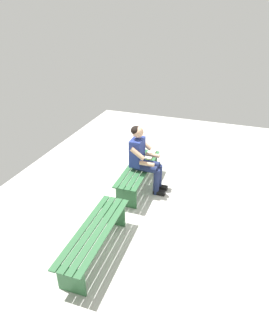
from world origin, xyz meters
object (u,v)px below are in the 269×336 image
(bench_far, at_px, (95,236))
(book_open, at_px, (150,155))
(person_seated, at_px, (143,157))
(bench_near, at_px, (138,172))
(apple, at_px, (142,156))

(bench_far, distance_m, book_open, 2.38)
(bench_far, bearing_deg, person_seated, 176.87)
(person_seated, bearing_deg, book_open, -175.59)
(bench_near, bearing_deg, book_open, 174.38)
(person_seated, relative_size, book_open, 2.98)
(bench_near, xyz_separation_m, bench_far, (1.82, 0.00, 0.00))
(person_seated, bearing_deg, bench_far, -3.13)
(bench_far, relative_size, person_seated, 1.27)
(bench_near, height_order, apple, apple)
(bench_near, xyz_separation_m, person_seated, (0.01, 0.10, 0.35))
(bench_near, relative_size, person_seated, 1.26)
(bench_near, relative_size, bench_far, 0.99)
(book_open, bearing_deg, apple, -36.23)
(book_open, bearing_deg, bench_far, -2.01)
(person_seated, height_order, book_open, person_seated)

